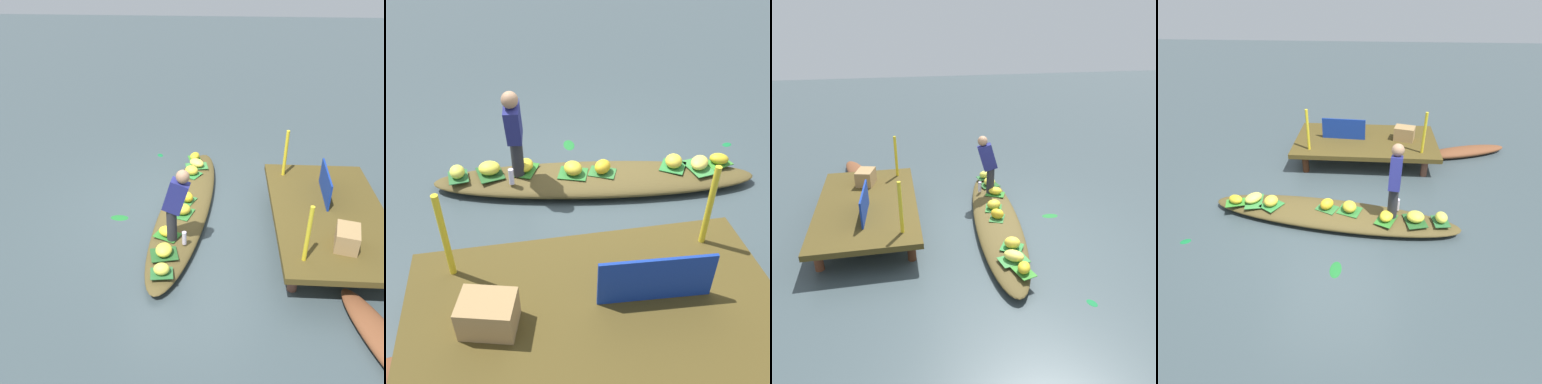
# 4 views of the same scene
# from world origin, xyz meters

# --- Properties ---
(canal_water) EXTENTS (40.00, 40.00, 0.00)m
(canal_water) POSITION_xyz_m (0.00, 0.00, 0.00)
(canal_water) COLOR #3A474B
(canal_water) RESTS_ON ground
(dock_platform) EXTENTS (3.20, 1.80, 0.48)m
(dock_platform) POSITION_xyz_m (0.50, 2.36, 0.42)
(dock_platform) COLOR #4A3B18
(dock_platform) RESTS_ON ground
(vendor_boat) EXTENTS (4.42, 1.38, 0.22)m
(vendor_boat) POSITION_xyz_m (0.00, 0.00, 0.11)
(vendor_boat) COLOR brown
(vendor_boat) RESTS_ON ground
(leaf_mat_0) EXTENTS (0.40, 0.46, 0.01)m
(leaf_mat_0) POSITION_xyz_m (1.40, -0.21, 0.23)
(leaf_mat_0) COLOR #235524
(leaf_mat_0) RESTS_ON vendor_boat
(banana_bunch_0) EXTENTS (0.31, 0.28, 0.17)m
(banana_bunch_0) POSITION_xyz_m (1.40, -0.21, 0.31)
(banana_bunch_0) COLOR yellow
(banana_bunch_0) RESTS_ON vendor_boat
(leaf_mat_1) EXTENTS (0.42, 0.37, 0.01)m
(leaf_mat_1) POSITION_xyz_m (-0.09, 0.02, 0.23)
(leaf_mat_1) COLOR #306F32
(leaf_mat_1) RESTS_ON vendor_boat
(banana_bunch_1) EXTENTS (0.31, 0.32, 0.18)m
(banana_bunch_1) POSITION_xyz_m (-0.09, 0.02, 0.32)
(banana_bunch_1) COLOR gold
(banana_bunch_1) RESTS_ON vendor_boat
(leaf_mat_2) EXTENTS (0.44, 0.45, 0.01)m
(leaf_mat_2) POSITION_xyz_m (-1.07, 0.05, 0.23)
(leaf_mat_2) COLOR #2E7E38
(leaf_mat_2) RESTS_ON vendor_boat
(banana_bunch_2) EXTENTS (0.31, 0.32, 0.18)m
(banana_bunch_2) POSITION_xyz_m (-1.07, 0.05, 0.31)
(banana_bunch_2) COLOR yellow
(banana_bunch_2) RESTS_ON vendor_boat
(leaf_mat_3) EXTENTS (0.41, 0.46, 0.01)m
(leaf_mat_3) POSITION_xyz_m (0.92, -0.22, 0.23)
(leaf_mat_3) COLOR #2E7728
(leaf_mat_3) RESTS_ON vendor_boat
(banana_bunch_3) EXTENTS (0.30, 0.33, 0.15)m
(banana_bunch_3) POSITION_xyz_m (0.92, -0.22, 0.30)
(banana_bunch_3) COLOR yellow
(banana_bunch_3) RESTS_ON vendor_boat
(leaf_mat_4) EXTENTS (0.41, 0.33, 0.01)m
(leaf_mat_4) POSITION_xyz_m (-1.72, 0.08, 0.23)
(leaf_mat_4) COLOR #36862C
(leaf_mat_4) RESTS_ON vendor_boat
(banana_bunch_4) EXTENTS (0.30, 0.26, 0.14)m
(banana_bunch_4) POSITION_xyz_m (-1.72, 0.08, 0.30)
(banana_bunch_4) COLOR gold
(banana_bunch_4) RESTS_ON vendor_boat
(leaf_mat_5) EXTENTS (0.29, 0.35, 0.01)m
(leaf_mat_5) POSITION_xyz_m (1.81, -0.20, 0.23)
(leaf_mat_5) COLOR #296331
(leaf_mat_5) RESTS_ON vendor_boat
(banana_bunch_5) EXTENTS (0.22, 0.25, 0.17)m
(banana_bunch_5) POSITION_xyz_m (1.81, -0.20, 0.31)
(banana_bunch_5) COLOR #E6E24B
(banana_bunch_5) RESTS_ON vendor_boat
(leaf_mat_6) EXTENTS (0.45, 0.41, 0.01)m
(leaf_mat_6) POSITION_xyz_m (0.30, -0.02, 0.23)
(leaf_mat_6) COLOR #2D7330
(leaf_mat_6) RESTS_ON vendor_boat
(banana_bunch_6) EXTENTS (0.31, 0.33, 0.17)m
(banana_bunch_6) POSITION_xyz_m (0.30, -0.02, 0.31)
(banana_bunch_6) COLOR gold
(banana_bunch_6) RESTS_ON vendor_boat
(leaf_mat_7) EXTENTS (0.37, 0.49, 0.01)m
(leaf_mat_7) POSITION_xyz_m (-1.41, 0.13, 0.23)
(leaf_mat_7) COLOR #38833C
(leaf_mat_7) RESTS_ON vendor_boat
(banana_bunch_7) EXTENTS (0.37, 0.39, 0.16)m
(banana_bunch_7) POSITION_xyz_m (-1.41, 0.13, 0.30)
(banana_bunch_7) COLOR #F6DB57
(banana_bunch_7) RESTS_ON vendor_boat
(vendor_person) EXTENTS (0.23, 0.44, 1.24)m
(vendor_person) POSITION_xyz_m (1.03, -0.06, 0.92)
(vendor_person) COLOR #28282D
(vendor_person) RESTS_ON vendor_boat
(water_bottle) EXTENTS (0.07, 0.07, 0.22)m
(water_bottle) POSITION_xyz_m (1.12, 0.07, 0.33)
(water_bottle) COLOR silver
(water_bottle) RESTS_ON vendor_boat
(market_banner) EXTENTS (0.98, 0.09, 0.47)m
(market_banner) POSITION_xyz_m (0.00, 2.36, 0.72)
(market_banner) COLOR navy
(market_banner) RESTS_ON dock_platform
(railing_post_west) EXTENTS (0.06, 0.06, 0.88)m
(railing_post_west) POSITION_xyz_m (-0.70, 1.76, 0.92)
(railing_post_west) COLOR gold
(railing_post_west) RESTS_ON dock_platform
(railing_post_east) EXTENTS (0.06, 0.06, 0.88)m
(railing_post_east) POSITION_xyz_m (1.70, 1.76, 0.92)
(railing_post_east) COLOR gold
(railing_post_east) RESTS_ON dock_platform
(produce_crate) EXTENTS (0.50, 0.42, 0.30)m
(produce_crate) POSITION_xyz_m (1.38, 2.41, 0.64)
(produce_crate) COLOR #9E7C4D
(produce_crate) RESTS_ON dock_platform
(drifting_plant_0) EXTENTS (0.20, 0.18, 0.01)m
(drifting_plant_0) POSITION_xyz_m (-2.30, -0.73, 0.00)
(drifting_plant_0) COLOR #146F35
(drifting_plant_0) RESTS_ON ground
(drifting_plant_1) EXTENTS (0.18, 0.32, 0.01)m
(drifting_plant_1) POSITION_xyz_m (0.18, -1.15, 0.00)
(drifting_plant_1) COLOR #1E702C
(drifting_plant_1) RESTS_ON ground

